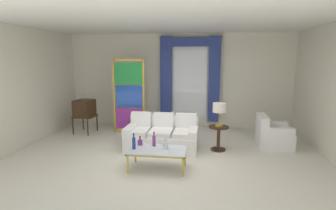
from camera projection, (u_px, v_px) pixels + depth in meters
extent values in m
plane|color=silver|center=(165.00, 157.00, 6.05)|extent=(16.00, 16.00, 0.00)
cube|color=silver|center=(179.00, 80.00, 8.78)|extent=(8.00, 0.12, 3.00)
cube|color=silver|center=(28.00, 86.00, 6.88)|extent=(0.12, 7.00, 3.00)
cube|color=silver|center=(333.00, 91.00, 5.88)|extent=(0.12, 7.00, 3.00)
cube|color=white|center=(169.00, 24.00, 6.31)|extent=(8.00, 7.60, 0.04)
cube|color=white|center=(190.00, 79.00, 8.64)|extent=(1.10, 0.02, 2.50)
cylinder|color=gold|center=(190.00, 37.00, 8.34)|extent=(2.00, 0.04, 0.04)
cube|color=navy|center=(166.00, 79.00, 8.65)|extent=(0.36, 0.12, 2.70)
cube|color=navy|center=(214.00, 80.00, 8.44)|extent=(0.36, 0.12, 2.70)
cube|color=navy|center=(190.00, 42.00, 8.34)|extent=(1.80, 0.10, 0.28)
cube|color=white|center=(162.00, 141.00, 6.61)|extent=(1.76, 0.93, 0.38)
cube|color=white|center=(164.00, 130.00, 6.94)|extent=(1.74, 0.23, 0.78)
cube|color=white|center=(193.00, 139.00, 6.47)|extent=(0.21, 0.86, 0.56)
cube|color=white|center=(131.00, 136.00, 6.71)|extent=(0.21, 0.86, 0.56)
cube|color=white|center=(185.00, 133.00, 6.43)|extent=(0.55, 0.75, 0.12)
cube|color=white|center=(186.00, 121.00, 6.70)|extent=(0.51, 0.15, 0.40)
cube|color=white|center=(161.00, 132.00, 6.52)|extent=(0.55, 0.75, 0.12)
cube|color=white|center=(164.00, 120.00, 6.79)|extent=(0.51, 0.15, 0.40)
cube|color=white|center=(138.00, 131.00, 6.61)|extent=(0.55, 0.75, 0.12)
cube|color=white|center=(141.00, 120.00, 6.88)|extent=(0.51, 0.15, 0.40)
cube|color=silver|center=(158.00, 150.00, 5.36)|extent=(1.16, 0.66, 0.02)
cube|color=gold|center=(160.00, 146.00, 5.67)|extent=(1.16, 0.04, 0.03)
cube|color=gold|center=(155.00, 156.00, 5.07)|extent=(1.16, 0.04, 0.03)
cube|color=gold|center=(131.00, 150.00, 5.44)|extent=(0.04, 0.66, 0.03)
cube|color=gold|center=(185.00, 152.00, 5.29)|extent=(0.04, 0.66, 0.03)
cylinder|color=gold|center=(135.00, 154.00, 5.76)|extent=(0.04, 0.04, 0.38)
cylinder|color=gold|center=(185.00, 156.00, 5.61)|extent=(0.04, 0.04, 0.38)
cylinder|color=gold|center=(128.00, 164.00, 5.19)|extent=(0.04, 0.04, 0.38)
cylinder|color=gold|center=(183.00, 167.00, 5.04)|extent=(0.04, 0.04, 0.38)
cylinder|color=#753384|center=(140.00, 143.00, 5.64)|extent=(0.10, 0.10, 0.10)
cylinder|color=#753384|center=(140.00, 139.00, 5.63)|extent=(0.04, 0.04, 0.05)
sphere|color=#753384|center=(140.00, 137.00, 5.62)|extent=(0.05, 0.05, 0.05)
cylinder|color=silver|center=(165.00, 146.00, 5.40)|extent=(0.11, 0.11, 0.12)
cylinder|color=silver|center=(165.00, 142.00, 5.39)|extent=(0.04, 0.04, 0.05)
sphere|color=silver|center=(165.00, 140.00, 5.38)|extent=(0.05, 0.05, 0.05)
cylinder|color=navy|center=(134.00, 143.00, 5.37)|extent=(0.07, 0.07, 0.23)
cylinder|color=navy|center=(134.00, 136.00, 5.35)|extent=(0.03, 0.03, 0.06)
sphere|color=navy|center=(134.00, 134.00, 5.34)|extent=(0.04, 0.04, 0.04)
cylinder|color=#753384|center=(154.00, 141.00, 5.56)|extent=(0.07, 0.07, 0.22)
cylinder|color=#753384|center=(154.00, 135.00, 5.54)|extent=(0.03, 0.03, 0.06)
sphere|color=#753384|center=(154.00, 132.00, 5.53)|extent=(0.04, 0.04, 0.04)
cube|color=#382314|center=(85.00, 116.00, 8.02)|extent=(0.62, 0.54, 0.03)
cylinder|color=#382314|center=(73.00, 126.00, 7.84)|extent=(0.04, 0.04, 0.50)
cylinder|color=#382314|center=(83.00, 122.00, 8.38)|extent=(0.04, 0.04, 0.50)
cylinder|color=#382314|center=(88.00, 127.00, 7.74)|extent=(0.04, 0.04, 0.50)
cylinder|color=#382314|center=(97.00, 123.00, 8.27)|extent=(0.04, 0.04, 0.50)
cube|color=#382314|center=(84.00, 108.00, 7.97)|extent=(0.53, 0.60, 0.48)
cube|color=black|center=(77.00, 107.00, 8.02)|extent=(0.05, 0.39, 0.30)
cylinder|color=gold|center=(76.00, 114.00, 7.98)|extent=(0.02, 0.04, 0.04)
cylinder|color=gold|center=(79.00, 113.00, 8.13)|extent=(0.02, 0.04, 0.04)
cylinder|color=silver|center=(84.00, 94.00, 7.90)|extent=(0.02, 0.13, 0.34)
cylinder|color=silver|center=(84.00, 94.00, 7.90)|extent=(0.02, 0.13, 0.34)
cube|color=white|center=(275.00, 139.00, 6.77)|extent=(0.82, 0.82, 0.40)
cube|color=white|center=(275.00, 129.00, 6.73)|extent=(0.70, 0.70, 0.10)
cube|color=white|center=(262.00, 131.00, 6.79)|extent=(0.22, 0.80, 0.80)
cube|color=white|center=(272.00, 132.00, 7.06)|extent=(0.74, 0.20, 0.58)
cube|color=white|center=(278.00, 139.00, 6.44)|extent=(0.74, 0.20, 0.58)
cube|color=gold|center=(114.00, 96.00, 7.98)|extent=(0.05, 0.05, 2.20)
cube|color=gold|center=(144.00, 97.00, 7.86)|extent=(0.05, 0.05, 2.20)
cube|color=gold|center=(128.00, 60.00, 7.73)|extent=(0.90, 0.05, 0.06)
cube|color=gold|center=(130.00, 131.00, 8.10)|extent=(0.90, 0.05, 0.10)
cube|color=purple|center=(129.00, 118.00, 8.03)|extent=(0.82, 0.02, 0.64)
cube|color=#1E47B7|center=(129.00, 96.00, 7.92)|extent=(0.82, 0.02, 0.64)
cube|color=#238E3D|center=(128.00, 74.00, 7.80)|extent=(0.82, 0.02, 0.64)
cylinder|color=beige|center=(138.00, 134.00, 7.81)|extent=(0.16, 0.16, 0.06)
ellipsoid|color=#1F4592|center=(138.00, 130.00, 7.79)|extent=(0.18, 0.32, 0.20)
sphere|color=#1F4592|center=(139.00, 126.00, 7.91)|extent=(0.09, 0.09, 0.09)
cone|color=gold|center=(140.00, 125.00, 7.97)|extent=(0.02, 0.04, 0.02)
cone|color=#1F914D|center=(136.00, 129.00, 7.60)|extent=(0.44, 0.40, 0.50)
cylinder|color=#382314|center=(219.00, 127.00, 6.45)|extent=(0.48, 0.48, 0.03)
cylinder|color=#382314|center=(218.00, 139.00, 6.50)|extent=(0.08, 0.08, 0.55)
cylinder|color=#382314|center=(218.00, 149.00, 6.54)|extent=(0.36, 0.36, 0.03)
cylinder|color=#B29338|center=(219.00, 126.00, 6.44)|extent=(0.18, 0.18, 0.04)
cylinder|color=#B29338|center=(219.00, 117.00, 6.40)|extent=(0.03, 0.03, 0.36)
cylinder|color=silver|center=(220.00, 108.00, 6.36)|extent=(0.32, 0.32, 0.22)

